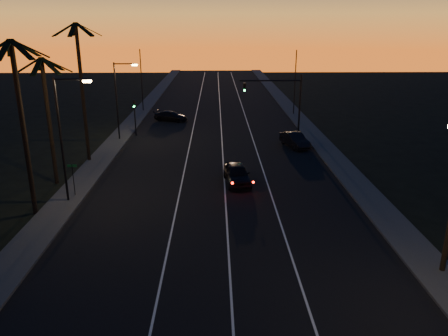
{
  "coord_description": "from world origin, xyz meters",
  "views": [
    {
      "loc": [
        -0.19,
        -9.74,
        12.36
      ],
      "look_at": [
        0.38,
        19.3,
        2.77
      ],
      "focal_mm": 35.0,
      "sensor_mm": 36.0,
      "label": 1
    }
  ],
  "objects_px": {
    "cross_car": "(171,116)",
    "lead_car": "(237,174)",
    "right_car": "(295,140)",
    "signal_mast": "(280,94)"
  },
  "relations": [
    {
      "from": "right_car",
      "to": "cross_car",
      "type": "distance_m",
      "value": 19.56
    },
    {
      "from": "signal_mast",
      "to": "right_car",
      "type": "bearing_deg",
      "value": -79.15
    },
    {
      "from": "signal_mast",
      "to": "cross_car",
      "type": "height_order",
      "value": "signal_mast"
    },
    {
      "from": "signal_mast",
      "to": "right_car",
      "type": "xyz_separation_m",
      "value": [
        1.01,
        -5.29,
        -4.02
      ]
    },
    {
      "from": "lead_car",
      "to": "right_car",
      "type": "xyz_separation_m",
      "value": [
        6.63,
        11.01,
        -0.04
      ]
    },
    {
      "from": "lead_car",
      "to": "right_car",
      "type": "height_order",
      "value": "lead_car"
    },
    {
      "from": "cross_car",
      "to": "lead_car",
      "type": "bearing_deg",
      "value": -72.4
    },
    {
      "from": "signal_mast",
      "to": "lead_car",
      "type": "distance_m",
      "value": 17.69
    },
    {
      "from": "lead_car",
      "to": "signal_mast",
      "type": "bearing_deg",
      "value": 70.97
    },
    {
      "from": "right_car",
      "to": "cross_car",
      "type": "height_order",
      "value": "right_car"
    }
  ]
}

